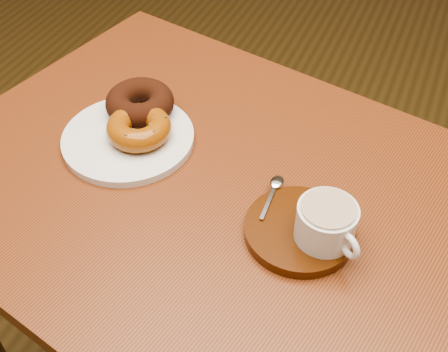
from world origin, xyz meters
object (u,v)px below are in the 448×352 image
at_px(donut_plate, 128,138).
at_px(saucer, 299,230).
at_px(coffee_cup, 327,223).
at_px(cafe_table, 213,236).

distance_m(donut_plate, saucer, 0.33).
xyz_separation_m(donut_plate, coffee_cup, (0.36, -0.08, 0.04)).
distance_m(cafe_table, saucer, 0.22).
relative_size(cafe_table, saucer, 6.50).
bearing_deg(saucer, donut_plate, 166.37).
bearing_deg(coffee_cup, saucer, -149.99).
bearing_deg(donut_plate, coffee_cup, -12.96).
distance_m(saucer, coffee_cup, 0.05).
xyz_separation_m(saucer, coffee_cup, (0.04, -0.00, 0.04)).
height_order(cafe_table, saucer, saucer).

